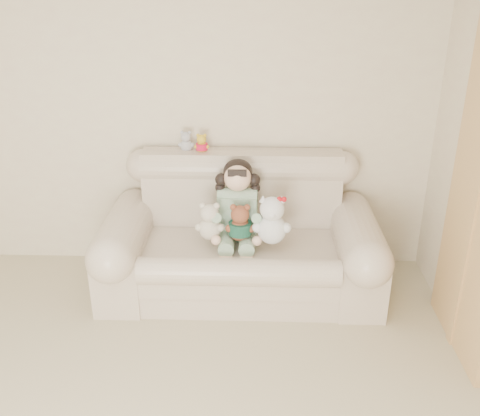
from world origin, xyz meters
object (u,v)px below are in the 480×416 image
cream_teddy (210,218)px  white_cat (272,215)px  seated_child (238,200)px  sofa (240,231)px  brown_teddy (240,219)px

cream_teddy → white_cat: bearing=-16.8°
cream_teddy → seated_child: bearing=31.5°
sofa → white_cat: size_ratio=4.80×
sofa → white_cat: sofa is taller
cream_teddy → brown_teddy: bearing=-13.6°
brown_teddy → white_cat: 0.24m
brown_teddy → white_cat: (0.23, -0.04, 0.05)m
sofa → brown_teddy: sofa is taller
brown_teddy → cream_teddy: size_ratio=0.98×
white_cat → seated_child: bearing=159.9°
seated_child → brown_teddy: bearing=-79.6°
white_cat → sofa: bearing=169.2°
cream_teddy → sofa: bearing=13.5°
white_cat → cream_teddy: bearing=-164.0°
sofa → brown_teddy: bearing=-89.5°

